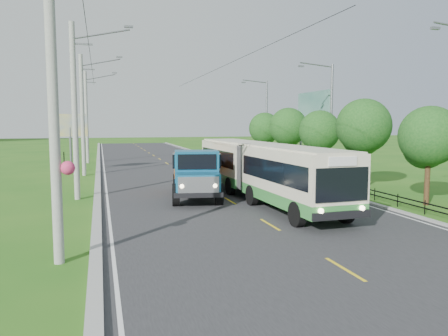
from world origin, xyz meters
name	(u,v)px	position (x,y,z in m)	size (l,w,h in m)	color
ground	(270,225)	(0.00, 0.00, 0.00)	(240.00, 240.00, 0.00)	#225D16
road	(184,174)	(0.00, 20.00, 0.01)	(14.00, 120.00, 0.02)	#28282B
curb_left	(98,176)	(-7.20, 20.00, 0.07)	(0.40, 120.00, 0.15)	#9E9E99
curb_right	(261,171)	(7.15, 20.00, 0.05)	(0.30, 120.00, 0.10)	#9E9E99
edge_line_left	(105,176)	(-6.65, 20.00, 0.02)	(0.12, 120.00, 0.00)	silver
edge_line_right	(256,171)	(6.65, 20.00, 0.02)	(0.12, 120.00, 0.00)	silver
centre_dash	(270,224)	(0.00, 0.00, 0.02)	(0.12, 2.20, 0.00)	yellow
railing_right	(298,175)	(8.00, 14.00, 0.30)	(0.04, 40.00, 0.60)	black
pole_nearest	(55,105)	(-8.24, -3.00, 4.94)	(3.51, 0.44, 10.00)	gray
pole_near	(75,111)	(-8.26, 9.00, 5.09)	(3.51, 0.32, 10.00)	gray
pole_mid	(83,115)	(-8.26, 21.00, 5.09)	(3.51, 0.32, 10.00)	gray
pole_far	(87,117)	(-8.26, 33.00, 5.09)	(3.51, 0.32, 10.00)	gray
tree_second	(428,139)	(9.86, 2.14, 3.52)	(3.18, 3.26, 5.30)	#382314
tree_third	(363,129)	(9.86, 8.14, 3.99)	(3.60, 3.62, 6.00)	#382314
tree_fourth	(319,133)	(9.86, 14.14, 3.59)	(3.24, 3.31, 5.40)	#382314
tree_fifth	(288,129)	(9.86, 20.14, 3.85)	(3.48, 3.52, 5.80)	#382314
tree_back	(265,130)	(9.86, 26.14, 3.65)	(3.30, 3.36, 5.50)	#382314
streetlight_mid	(329,117)	(10.64, 14.00, 4.90)	(3.02, 0.20, 9.07)	slate
streetlight_far	(265,118)	(10.64, 28.00, 4.90)	(3.02, 0.20, 9.07)	slate
planter_near	(363,190)	(8.60, 6.00, 0.29)	(0.64, 0.64, 0.67)	silver
planter_mid	(305,175)	(8.60, 14.00, 0.29)	(0.64, 0.64, 0.67)	silver
planter_far	(268,166)	(8.60, 22.00, 0.29)	(0.64, 0.64, 0.67)	silver
billboard_left	(70,129)	(-9.50, 24.00, 3.87)	(3.00, 0.20, 5.20)	slate
billboard_right	(313,113)	(12.30, 20.00, 5.34)	(0.24, 6.00, 7.30)	slate
bus	(262,167)	(1.90, 6.03, 1.89)	(3.25, 16.39, 3.15)	#338138
dump_truck	(196,171)	(-1.63, 7.53, 1.61)	(3.67, 7.11, 2.85)	#14567B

